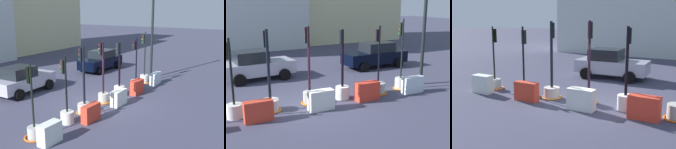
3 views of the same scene
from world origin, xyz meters
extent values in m
plane|color=#3F3F55|center=(0.00, 0.00, 0.00)|extent=(120.00, 120.00, 0.00)
cylinder|color=#ADB0AF|center=(-5.18, 0.07, 0.25)|extent=(0.58, 0.58, 0.51)
cylinder|color=black|center=(-5.18, 0.07, 1.80)|extent=(0.08, 0.08, 2.60)
cube|color=black|center=(-5.17, 0.18, 2.66)|extent=(0.18, 0.14, 0.65)
sphere|color=red|center=(-5.16, 0.26, 2.88)|extent=(0.11, 0.11, 0.11)
sphere|color=orange|center=(-5.16, 0.26, 2.66)|extent=(0.11, 0.11, 0.11)
sphere|color=green|center=(-5.16, 0.26, 2.44)|extent=(0.11, 0.11, 0.11)
torus|color=orange|center=(-5.18, 0.07, 0.04)|extent=(0.89, 0.89, 0.07)
cylinder|color=silver|center=(-3.28, -0.05, 0.28)|extent=(0.62, 0.62, 0.56)
cylinder|color=black|center=(-3.28, -0.05, 1.85)|extent=(0.09, 0.09, 2.58)
cube|color=black|center=(-3.30, 0.06, 2.66)|extent=(0.20, 0.18, 0.63)
sphere|color=red|center=(-3.32, 0.15, 2.87)|extent=(0.11, 0.11, 0.11)
sphere|color=orange|center=(-3.32, 0.15, 2.66)|extent=(0.11, 0.11, 0.11)
sphere|color=green|center=(-3.32, 0.15, 2.45)|extent=(0.11, 0.11, 0.11)
cylinder|color=beige|center=(-1.82, 0.04, 0.25)|extent=(0.71, 0.71, 0.49)
cylinder|color=black|center=(-1.82, 0.04, 1.94)|extent=(0.12, 0.12, 2.90)
cube|color=black|center=(-1.85, 0.17, 2.99)|extent=(0.17, 0.16, 0.67)
sphere|color=red|center=(-1.86, 0.25, 3.21)|extent=(0.10, 0.10, 0.10)
sphere|color=orange|center=(-1.86, 0.25, 2.99)|extent=(0.10, 0.10, 0.10)
sphere|color=green|center=(-1.86, 0.25, 2.77)|extent=(0.10, 0.10, 0.10)
torus|color=orange|center=(-1.82, 0.04, 0.03)|extent=(0.90, 0.90, 0.06)
cylinder|color=#AFACA1|center=(-0.04, 0.07, 0.28)|extent=(0.59, 0.59, 0.56)
cylinder|color=black|center=(-0.04, 0.07, 2.00)|extent=(0.11, 0.11, 2.88)
cube|color=black|center=(-0.06, 0.19, 3.05)|extent=(0.17, 0.17, 0.68)
sphere|color=red|center=(-0.08, 0.27, 3.27)|extent=(0.09, 0.09, 0.09)
sphere|color=orange|center=(-0.08, 0.27, 3.05)|extent=(0.09, 0.09, 0.09)
sphere|color=green|center=(-0.08, 0.27, 2.82)|extent=(0.09, 0.09, 0.09)
torus|color=orange|center=(-0.04, 0.07, 0.04)|extent=(0.79, 0.79, 0.08)
cylinder|color=silver|center=(1.58, -0.04, 0.30)|extent=(0.64, 0.64, 0.60)
cylinder|color=black|center=(1.58, -0.04, 1.92)|extent=(0.12, 0.12, 2.64)
cube|color=black|center=(1.58, 0.10, 2.88)|extent=(0.15, 0.16, 0.60)
sphere|color=red|center=(1.58, 0.19, 3.08)|extent=(0.09, 0.09, 0.09)
sphere|color=orange|center=(1.58, 0.19, 2.88)|extent=(0.09, 0.09, 0.09)
sphere|color=green|center=(1.58, 0.19, 2.68)|extent=(0.09, 0.09, 0.09)
cube|color=silver|center=(-5.18, -0.78, 0.43)|extent=(0.99, 0.48, 0.86)
cube|color=red|center=(-2.54, -0.87, 0.41)|extent=(1.09, 0.39, 0.83)
cube|color=white|center=(0.07, -0.87, 0.43)|extent=(1.09, 0.47, 0.85)
cube|color=red|center=(2.49, -0.75, 0.43)|extent=(1.12, 0.49, 0.86)
cube|color=#A9A8BC|center=(-0.98, 5.47, 0.69)|extent=(4.19, 2.00, 0.73)
cube|color=black|center=(-1.35, 5.45, 1.38)|extent=(1.87, 1.68, 0.65)
cylinder|color=black|center=(0.25, 6.49, 0.33)|extent=(0.67, 0.31, 0.65)
cylinder|color=black|center=(0.34, 4.57, 0.33)|extent=(0.67, 0.31, 0.65)
cylinder|color=black|center=(-2.29, 6.37, 0.33)|extent=(0.67, 0.31, 0.65)
cylinder|color=black|center=(-2.20, 4.45, 0.33)|extent=(0.67, 0.31, 0.65)
camera|label=1|loc=(-12.50, -8.10, 5.22)|focal=44.65mm
camera|label=2|loc=(-4.96, -11.49, 4.46)|focal=47.34mm
camera|label=3|loc=(4.87, -10.89, 3.64)|focal=47.54mm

